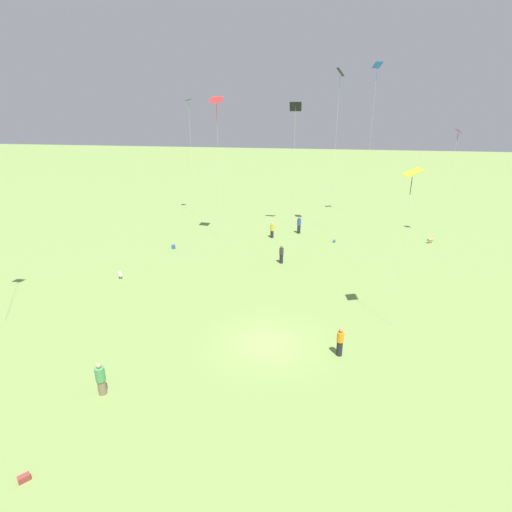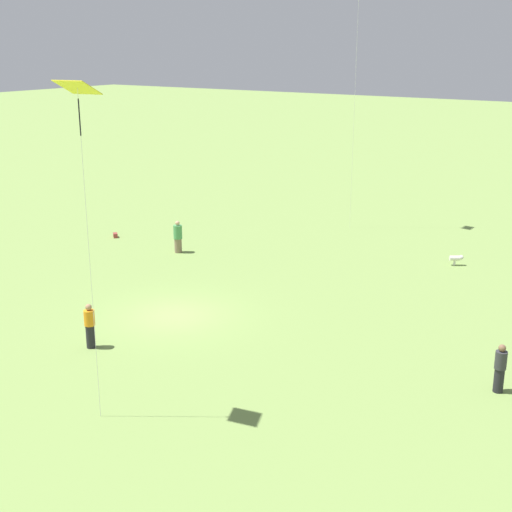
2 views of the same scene
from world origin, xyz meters
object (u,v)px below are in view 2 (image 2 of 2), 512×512
person_0 (500,369)px  kite_1 (78,99)px  picnic_bag_1 (115,235)px  dog_1 (456,258)px  person_3 (90,326)px  person_2 (178,237)px

person_0 → kite_1: (9.73, 8.29, 8.68)m
picnic_bag_1 → dog_1: bearing=-163.1°
person_0 → kite_1: kite_1 is taller
person_3 → kite_1: 10.15m
dog_1 → picnic_bag_1: size_ratio=1.45×
person_3 → picnic_bag_1: bearing=144.4°
person_0 → person_2: person_2 is taller
person_2 → kite_1: 19.68m
person_3 → picnic_bag_1: 15.79m
person_3 → kite_1: kite_1 is taller
person_3 → kite_1: (-3.99, 3.49, 8.65)m
dog_1 → picnic_bag_1: bearing=-106.5°
kite_1 → dog_1: size_ratio=14.66×
person_2 → person_3: bearing=32.6°
person_0 → kite_1: 15.45m
dog_1 → picnic_bag_1: dog_1 is taller
person_3 → picnic_bag_1: size_ratio=3.67×
person_3 → dog_1: (-8.12, -17.55, -0.48)m
person_0 → person_3: person_3 is taller
person_0 → person_3: bearing=41.0°
person_0 → picnic_bag_1: (24.02, -7.15, -0.70)m
kite_1 → dog_1: bearing=-66.3°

